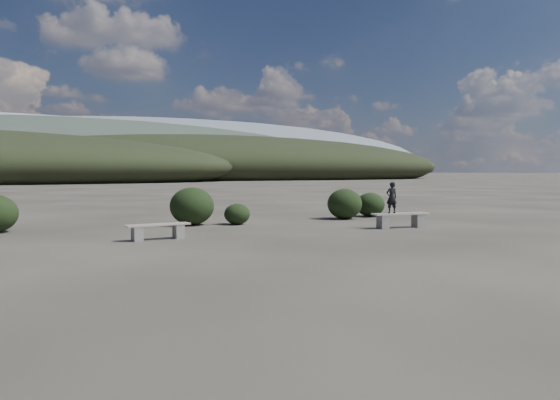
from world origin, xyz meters
TOP-DOWN VIEW (x-y plane):
  - ground at (0.00, 0.00)m, footprint 1200.00×1200.00m
  - bench_left at (-3.61, 5.10)m, footprint 1.79×0.56m
  - bench_right at (4.34, 4.78)m, footprint 2.03×0.62m
  - seated_person at (4.00, 4.82)m, footprint 0.41×0.30m
  - shrub_b at (-1.62, 8.71)m, footprint 1.54×1.54m
  - shrub_c at (-0.13, 8.21)m, footprint 0.92×0.92m
  - shrub_d at (4.49, 8.50)m, footprint 1.36×1.36m
  - shrub_e at (6.07, 9.03)m, footprint 1.19×1.19m
  - mountain_ridges at (-7.48, 339.06)m, footprint 500.00×400.00m

SIDE VIEW (x-z plane):
  - ground at x=0.00m, z-range 0.00..0.00m
  - bench_left at x=-3.61m, z-range 0.05..0.49m
  - bench_right at x=4.34m, z-range 0.05..0.55m
  - shrub_c at x=-0.13m, z-range 0.00..0.73m
  - shrub_e at x=6.07m, z-range 0.00..0.99m
  - shrub_d at x=4.49m, z-range 0.00..1.19m
  - shrub_b at x=-1.62m, z-range 0.00..1.32m
  - seated_person at x=4.00m, z-range 0.50..1.53m
  - mountain_ridges at x=-7.48m, z-range -17.16..38.84m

